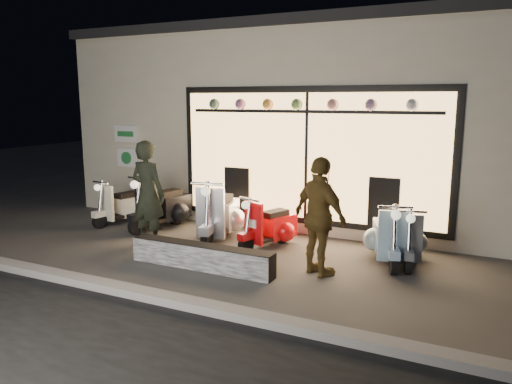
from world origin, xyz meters
TOP-DOWN VIEW (x-y plane):
  - ground at (0.00, 0.00)m, footprint 40.00×40.00m
  - kerb at (0.00, -2.00)m, footprint 40.00×0.25m
  - shop_building at (0.00, 4.98)m, footprint 10.20×6.23m
  - graffiti_barrier at (0.04, -0.65)m, footprint 2.44×0.28m
  - scooter_silver at (-0.58, 1.00)m, footprint 0.77×1.63m
  - scooter_red at (0.53, 1.00)m, footprint 0.70×1.28m
  - scooter_black at (-2.03, 1.26)m, footprint 0.67×1.53m
  - scooter_cream at (-3.06, 1.21)m, footprint 0.58×1.31m
  - scooter_blue at (2.56, 1.10)m, footprint 0.74×1.41m
  - scooter_grey at (2.83, 1.19)m, footprint 0.63×1.33m
  - man at (-1.49, 0.02)m, footprint 0.73×0.51m
  - woman at (1.78, -0.08)m, footprint 1.13×0.91m

SIDE VIEW (x-z plane):
  - ground at x=0.00m, z-range 0.00..0.00m
  - kerb at x=0.00m, z-range 0.00..0.12m
  - graffiti_barrier at x=0.04m, z-range 0.00..0.40m
  - scooter_red at x=0.53m, z-range -0.09..0.83m
  - scooter_cream at x=-3.06m, z-range -0.09..0.84m
  - scooter_grey at x=2.83m, z-range -0.09..0.85m
  - scooter_blue at x=2.56m, z-range -0.10..0.91m
  - scooter_black at x=-2.03m, z-range -0.11..0.98m
  - scooter_silver at x=-0.58m, z-range -0.11..1.04m
  - woman at x=1.78m, z-range 0.00..1.80m
  - man at x=-1.49m, z-range 0.00..1.92m
  - shop_building at x=0.00m, z-range 0.00..4.20m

